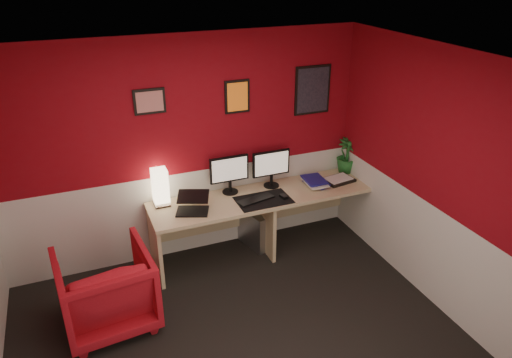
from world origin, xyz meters
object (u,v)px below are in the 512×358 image
at_px(zen_tray, 338,180).
at_px(armchair, 106,289).
at_px(monitor_left, 230,169).
at_px(pc_tower, 255,228).
at_px(shoji_lamp, 160,188).
at_px(monitor_right, 272,163).
at_px(potted_plant, 347,155).
at_px(desk, 264,223).
at_px(laptop, 192,203).

bearing_deg(zen_tray, armchair, -168.29).
height_order(monitor_left, pc_tower, monitor_left).
distance_m(shoji_lamp, monitor_left, 0.79).
distance_m(monitor_right, zen_tray, 0.86).
xyz_separation_m(monitor_left, potted_plant, (1.52, 0.00, -0.07)).
relative_size(desk, zen_tray, 7.43).
bearing_deg(pc_tower, zen_tray, -22.95).
bearing_deg(shoji_lamp, laptop, -46.69).
height_order(desk, shoji_lamp, shoji_lamp).
bearing_deg(armchair, monitor_left, -157.77).
bearing_deg(potted_plant, zen_tray, -136.84).
bearing_deg(desk, potted_plant, 9.93).
distance_m(desk, laptop, 0.98).
distance_m(monitor_right, potted_plant, 1.02).
bearing_deg(zen_tray, laptop, -177.62).
height_order(desk, armchair, armchair).
height_order(shoji_lamp, pc_tower, shoji_lamp).
height_order(laptop, armchair, laptop).
relative_size(zen_tray, pc_tower, 0.78).
xyz_separation_m(monitor_right, pc_tower, (-0.22, -0.04, -0.80)).
height_order(desk, zen_tray, zen_tray).
distance_m(desk, monitor_left, 0.77).
height_order(laptop, potted_plant, potted_plant).
bearing_deg(monitor_right, zen_tray, -12.86).
xyz_separation_m(monitor_left, zen_tray, (1.30, -0.21, -0.28)).
xyz_separation_m(desk, monitor_right, (0.16, 0.18, 0.66)).
bearing_deg(laptop, potted_plant, 29.86).
bearing_deg(shoji_lamp, armchair, -132.44).
bearing_deg(monitor_left, pc_tower, -12.78).
xyz_separation_m(monitor_left, pc_tower, (0.28, -0.06, -0.80)).
height_order(laptop, monitor_right, monitor_right).
bearing_deg(pc_tower, shoji_lamp, 161.98).
distance_m(potted_plant, armchair, 3.17).
distance_m(monitor_right, armchair, 2.24).
distance_m(laptop, armchair, 1.20).
distance_m(laptop, potted_plant, 2.06).
relative_size(desk, potted_plant, 6.01).
xyz_separation_m(monitor_right, potted_plant, (1.02, 0.03, -0.07)).
relative_size(monitor_right, pc_tower, 1.29).
bearing_deg(desk, zen_tray, -0.19).
height_order(monitor_left, potted_plant, monitor_left).
bearing_deg(laptop, armchair, -130.95).
xyz_separation_m(potted_plant, armchair, (-3.02, -0.79, -0.56)).
bearing_deg(zen_tray, pc_tower, 171.85).
height_order(desk, pc_tower, desk).
distance_m(monitor_left, pc_tower, 0.85).
height_order(pc_tower, armchair, armchair).
bearing_deg(monitor_left, zen_tray, -9.17).
distance_m(monitor_left, potted_plant, 1.52).
relative_size(monitor_left, potted_plant, 1.34).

